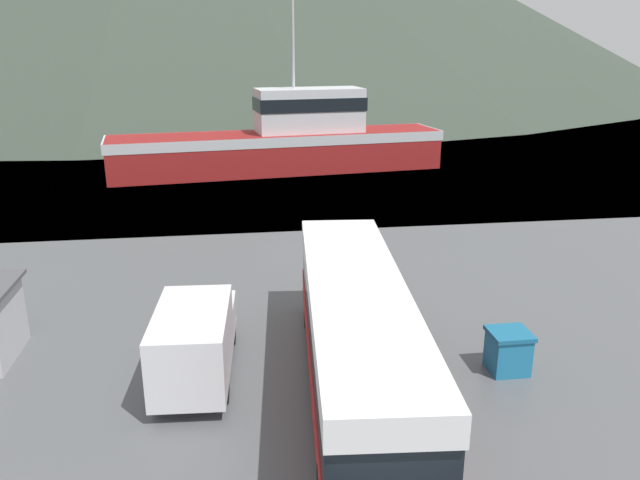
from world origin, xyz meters
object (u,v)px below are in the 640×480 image
delivery_van (195,338)px  storage_bin (508,351)px  tour_bus (356,333)px  fishing_boat (284,141)px

delivery_van → storage_bin: size_ratio=4.41×
tour_bus → storage_bin: 4.88m
fishing_boat → delivery_van: bearing=162.6°
delivery_van → tour_bus: bearing=-15.7°
storage_bin → delivery_van: bearing=174.0°
delivery_van → fishing_boat: fishing_boat is taller
fishing_boat → storage_bin: fishing_boat is taller
tour_bus → storage_bin: (4.70, 0.58, -1.19)m
delivery_van → fishing_boat: size_ratio=0.23×
tour_bus → storage_bin: tour_bus is taller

